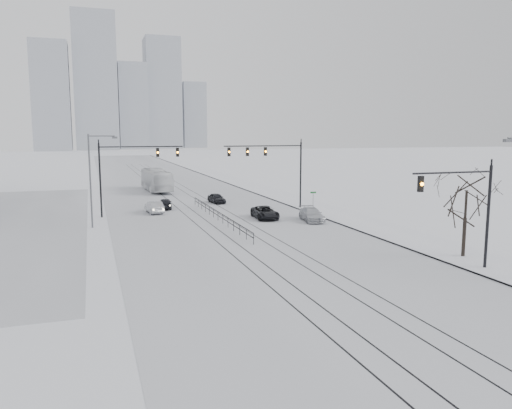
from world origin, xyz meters
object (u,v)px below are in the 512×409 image
box_truck (156,180)px  traffic_mast_near (469,203)px  sedan_sb_outer (154,207)px  bare_tree (466,197)px  sedan_nb_far (217,198)px  sedan_sb_inner (165,204)px  sedan_nb_right (312,215)px  sedan_nb_front (265,213)px

box_truck → traffic_mast_near: bearing=100.9°
sedan_sb_outer → box_truck: box_truck is taller
sedan_sb_outer → bare_tree: bearing=117.8°
sedan_nb_far → traffic_mast_near: bearing=-85.4°
traffic_mast_near → sedan_sb_outer: (-16.51, 31.12, -3.88)m
sedan_sb_inner → sedan_sb_outer: bearing=67.6°
sedan_nb_right → sedan_nb_far: size_ratio=1.26×
sedan_nb_right → sedan_nb_far: (-6.15, 16.19, -0.05)m
box_truck → sedan_nb_right: bearing=106.8°
sedan_sb_inner → sedan_nb_front: (9.10, -10.41, 0.02)m
sedan_sb_inner → sedan_nb_front: 13.83m
sedan_nb_front → sedan_nb_right: sedan_nb_right is taller
bare_tree → sedan_nb_far: size_ratio=1.65×
bare_tree → sedan_nb_right: (-4.02, 17.68, -3.81)m
sedan_nb_far → box_truck: size_ratio=0.30×
sedan_sb_inner → box_truck: bearing=-85.9°
bare_tree → sedan_nb_front: size_ratio=1.28×
traffic_mast_near → sedan_sb_inner: size_ratio=1.85×
sedan_nb_right → box_truck: bearing=118.9°
traffic_mast_near → bare_tree: 3.85m
sedan_nb_far → bare_tree: bearing=-80.6°
sedan_nb_front → traffic_mast_near: bearing=-73.2°
sedan_sb_outer → sedan_nb_right: 18.20m
sedan_sb_inner → sedan_nb_right: sedan_nb_right is taller
traffic_mast_near → sedan_sb_inner: bearing=113.6°
bare_tree → sedan_sb_inner: (-17.26, 30.93, -3.84)m
sedan_nb_far → box_truck: bearing=102.2°
sedan_nb_front → sedan_sb_outer: bearing=147.9°
traffic_mast_near → sedan_nb_right: bearing=94.4°
sedan_sb_outer → sedan_nb_far: (8.75, 5.74, -0.05)m
traffic_mast_near → sedan_nb_front: bearing=103.7°
bare_tree → sedan_nb_far: 35.57m
traffic_mast_near → sedan_nb_front: (-5.75, 23.53, -3.90)m
traffic_mast_near → bare_tree: (2.41, 3.00, -0.07)m
sedan_sb_outer → box_truck: bearing=-104.0°
sedan_nb_far → sedan_nb_front: bearing=-88.7°
sedan_sb_outer → box_truck: 22.12m
sedan_sb_outer → sedan_nb_far: bearing=-152.9°
sedan_sb_inner → sedan_sb_outer: (-1.66, -2.81, 0.03)m
sedan_nb_far → box_truck: 17.17m
traffic_mast_near → bare_tree: bearing=51.2°
sedan_nb_front → sedan_nb_far: bearing=101.7°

